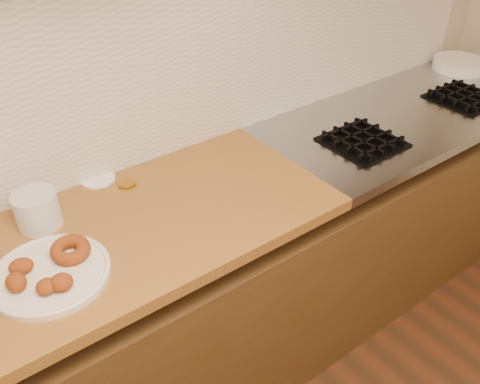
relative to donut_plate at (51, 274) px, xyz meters
name	(u,v)px	position (x,y,z in m)	size (l,w,h in m)	color
wall_back	(101,38)	(0.39, 0.39, 0.44)	(4.00, 0.02, 2.70)	#C4B593
base_cabinet	(178,321)	(0.39, 0.08, -0.52)	(3.60, 0.60, 0.77)	#4A341A
stovetop	(404,115)	(1.54, 0.08, -0.03)	(1.30, 0.62, 0.04)	#9EA0A5
backsplash	(110,87)	(0.39, 0.38, 0.29)	(3.60, 0.02, 0.60)	beige
burner_grates	(417,117)	(1.51, 0.00, 0.00)	(0.91, 0.26, 0.03)	black
donut_plate	(51,274)	(0.00, 0.00, 0.00)	(0.31, 0.31, 0.02)	silver
ring_donut	(70,250)	(0.07, 0.03, 0.03)	(0.11, 0.11, 0.04)	maroon
fried_dough_chunks	(35,279)	(-0.04, -0.03, 0.03)	(0.15, 0.19, 0.05)	maroon
plastic_tub	(37,210)	(0.05, 0.23, 0.04)	(0.13, 0.13, 0.11)	silver
tub_lid	(98,179)	(0.29, 0.36, -0.01)	(0.12, 0.12, 0.01)	white
brass_jar_lid	(127,184)	(0.35, 0.27, 0.00)	(0.06, 0.06, 0.01)	#A87523
plate_stack	(459,64)	(2.13, 0.22, 0.02)	(0.25, 0.25, 0.05)	white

